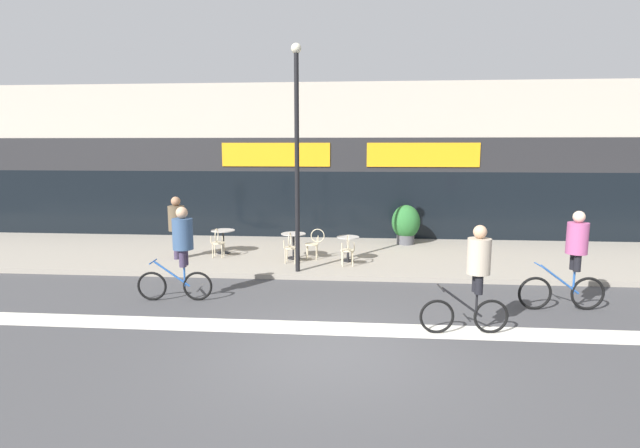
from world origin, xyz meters
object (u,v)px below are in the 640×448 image
(cafe_chair_1_side, at_px, (314,242))
(bistro_table_1, at_px, (293,241))
(cafe_chair_1_near, at_px, (290,245))
(lamp_post, at_px, (297,145))
(bistro_table_0, at_px, (223,237))
(planter_pot, at_px, (406,224))
(cafe_chair_0_near, at_px, (217,241))
(cyclist_2, at_px, (573,255))
(pedestrian_near_end, at_px, (177,222))
(bistro_table_2, at_px, (348,244))
(cyclist_1, at_px, (181,246))
(cafe_chair_2_near, at_px, (348,248))
(cyclist_0, at_px, (475,271))

(cafe_chair_1_side, bearing_deg, bistro_table_1, -0.60)
(cafe_chair_1_near, xyz_separation_m, lamp_post, (0.32, -0.90, 2.82))
(bistro_table_0, bearing_deg, planter_pot, 18.97)
(cafe_chair_0_near, xyz_separation_m, lamp_post, (2.60, -1.43, 2.82))
(cyclist_2, xyz_separation_m, pedestrian_near_end, (-9.81, 3.54, 0.03))
(bistro_table_1, bearing_deg, planter_pot, 35.79)
(bistro_table_2, relative_size, cafe_chair_1_near, 0.80)
(cafe_chair_1_side, xyz_separation_m, cyclist_1, (-2.59, -3.89, 0.61))
(bistro_table_1, relative_size, planter_pot, 0.56)
(cyclist_2, bearing_deg, cafe_chair_2_near, -35.84)
(cyclist_0, distance_m, cyclist_1, 6.22)
(pedestrian_near_end, bearing_deg, lamp_post, 163.26)
(cyclist_0, bearing_deg, lamp_post, -50.80)
(bistro_table_0, bearing_deg, lamp_post, -38.36)
(cyclist_0, xyz_separation_m, cyclist_1, (-6.03, 1.49, 0.07))
(bistro_table_1, bearing_deg, cafe_chair_2_near, -27.32)
(bistro_table_2, distance_m, cafe_chair_1_side, 1.02)
(bistro_table_2, distance_m, lamp_post, 3.37)
(cafe_chair_0_near, bearing_deg, cyclist_1, -179.24)
(bistro_table_0, height_order, cyclist_2, cyclist_2)
(lamp_post, xyz_separation_m, cyclist_0, (3.75, -3.86, -2.27))
(planter_pot, height_order, lamp_post, lamp_post)
(lamp_post, bearing_deg, planter_pot, 51.82)
(cafe_chair_2_near, xyz_separation_m, lamp_post, (-1.31, -0.68, 2.82))
(lamp_post, relative_size, cyclist_2, 2.77)
(cafe_chair_1_side, distance_m, pedestrian_near_end, 4.10)
(cafe_chair_0_near, bearing_deg, bistro_table_2, -95.81)
(cyclist_1, xyz_separation_m, pedestrian_near_end, (-1.46, 3.59, -0.03))
(cafe_chair_1_side, bearing_deg, cafe_chair_0_near, 1.07)
(cyclist_2, relative_size, pedestrian_near_end, 1.14)
(cafe_chair_2_near, height_order, cyclist_0, cyclist_0)
(lamp_post, distance_m, pedestrian_near_end, 4.53)
(cafe_chair_1_side, relative_size, lamp_post, 0.15)
(bistro_table_0, relative_size, bistro_table_1, 0.97)
(bistro_table_1, bearing_deg, cafe_chair_0_near, -177.79)
(planter_pot, height_order, cyclist_0, cyclist_0)
(bistro_table_1, bearing_deg, pedestrian_near_end, -175.00)
(pedestrian_near_end, bearing_deg, cyclist_0, 147.21)
(lamp_post, height_order, cyclist_0, lamp_post)
(cafe_chair_0_near, bearing_deg, cafe_chair_2_near, -104.84)
(planter_pot, relative_size, cyclist_2, 0.63)
(bistro_table_1, height_order, cafe_chair_2_near, cafe_chair_2_near)
(cyclist_0, height_order, cyclist_1, cyclist_1)
(cafe_chair_0_near, bearing_deg, lamp_post, -122.81)
(lamp_post, bearing_deg, cyclist_2, -20.88)
(cafe_chair_1_near, relative_size, pedestrian_near_end, 0.49)
(cyclist_0, height_order, cyclist_2, cyclist_2)
(bistro_table_0, relative_size, cyclist_0, 0.36)
(bistro_table_0, height_order, cyclist_1, cyclist_1)
(planter_pot, bearing_deg, cyclist_1, -130.43)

